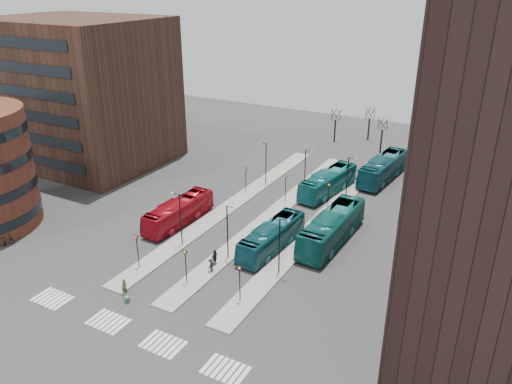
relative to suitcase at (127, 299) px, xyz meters
The scene contains 21 objects.
ground 7.09m from the suitcase, 77.82° to the right, with size 160.00×160.00×0.00m, color #2E2E31.
island_left 23.21m from the suitcase, 96.20° to the left, with size 2.50×45.00×0.15m, color gray.
island_mid 23.34m from the suitcase, 81.39° to the left, with size 2.50×45.00×0.15m, color gray.
island_right 24.95m from the suitcase, 67.63° to the left, with size 2.50×45.00×0.15m, color gray.
suitcase is the anchor object (origin of this frame).
red_bus 16.17m from the suitcase, 109.54° to the left, with size 2.56×10.95×3.05m, color #A90D1B.
teal_bus_a 16.76m from the suitcase, 64.31° to the left, with size 2.55×10.90×3.04m, color #115059.
teal_bus_b 33.24m from the suitcase, 77.84° to the left, with size 2.74×11.73×3.27m, color #166C6F.
teal_bus_c 23.35m from the suitcase, 57.87° to the left, with size 3.04×13.01×3.62m, color #125B58.
teal_bus_d 42.81m from the suitcase, 73.40° to the left, with size 2.97×12.70×3.54m, color #13525F.
traveller 1.24m from the suitcase, 139.70° to the left, with size 0.64×0.42×1.77m, color #4C4B2D.
commuter_a 12.02m from the suitcase, 118.47° to the left, with size 0.73×0.57×1.50m, color black.
commuter_b 9.94m from the suitcase, 68.36° to the left, with size 1.07×0.45×1.83m, color black.
commuter_c 8.94m from the suitcase, 63.47° to the left, with size 0.97×0.56×1.50m, color black.
bicycle_mid 19.56m from the suitcase, behind, with size 0.52×1.83×1.10m, color gray.
bicycle_far 19.61m from the suitcase, behind, with size 0.67×1.91×1.01m, color gray.
crosswalk_stripes 4.38m from the suitcase, 42.05° to the right, with size 22.35×2.40×0.01m.
office_block 43.62m from the suitcase, 140.23° to the left, with size 25.00×20.12×22.00m.
sign_poles 16.50m from the suitcase, 79.10° to the left, with size 12.45×22.12×3.65m.
lamp_posts 21.72m from the suitcase, 78.91° to the left, with size 14.04×20.24×6.12m.
bare_trees 55.95m from the suitcase, 85.73° to the left, with size 10.97×8.14×5.90m.
Camera 1 is at (27.23, -20.68, 27.62)m, focal length 35.00 mm.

